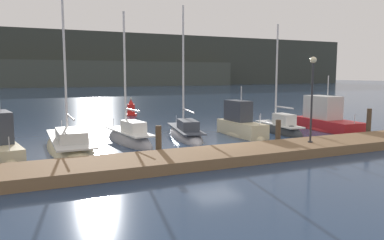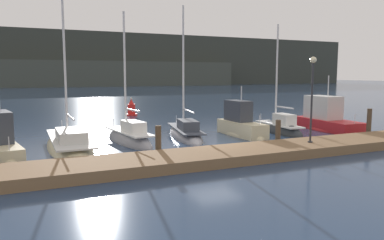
% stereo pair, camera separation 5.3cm
% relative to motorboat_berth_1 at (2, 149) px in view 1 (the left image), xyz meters
% --- Properties ---
extents(ground_plane, '(400.00, 400.00, 0.00)m').
position_rel_motorboat_berth_1_xyz_m(ground_plane, '(10.06, -2.56, -0.36)').
color(ground_plane, navy).
extents(dock, '(26.53, 2.80, 0.45)m').
position_rel_motorboat_berth_1_xyz_m(dock, '(10.06, -5.01, -0.14)').
color(dock, brown).
rests_on(dock, ground).
extents(mooring_pile_1, '(0.28, 0.28, 1.52)m').
position_rel_motorboat_berth_1_xyz_m(mooring_pile_1, '(6.67, -3.36, 0.40)').
color(mooring_pile_1, '#4C3D2D').
rests_on(mooring_pile_1, ground).
extents(mooring_pile_2, '(0.28, 0.28, 1.45)m').
position_rel_motorboat_berth_1_xyz_m(mooring_pile_2, '(13.44, -3.36, 0.36)').
color(mooring_pile_2, '#4C3D2D').
rests_on(mooring_pile_2, ground).
extents(mooring_pile_3, '(0.28, 0.28, 1.81)m').
position_rel_motorboat_berth_1_xyz_m(mooring_pile_3, '(20.22, -3.36, 0.54)').
color(mooring_pile_3, '#4C3D2D').
rests_on(mooring_pile_3, ground).
extents(motorboat_berth_1, '(2.23, 4.96, 4.28)m').
position_rel_motorboat_berth_1_xyz_m(motorboat_berth_1, '(0.00, 0.00, 0.00)').
color(motorboat_berth_1, beige).
rests_on(motorboat_berth_1, ground).
extents(sailboat_berth_2, '(2.23, 8.32, 10.52)m').
position_rel_motorboat_berth_1_xyz_m(sailboat_berth_2, '(3.14, 0.74, -0.25)').
color(sailboat_berth_2, beige).
rests_on(sailboat_berth_2, ground).
extents(sailboat_berth_3, '(2.13, 5.64, 8.15)m').
position_rel_motorboat_berth_1_xyz_m(sailboat_berth_3, '(6.44, 1.05, -0.24)').
color(sailboat_berth_3, gray).
rests_on(sailboat_berth_3, ground).
extents(sailboat_berth_4, '(2.81, 6.62, 8.74)m').
position_rel_motorboat_berth_1_xyz_m(sailboat_berth_4, '(10.16, 1.63, -0.25)').
color(sailboat_berth_4, gray).
rests_on(sailboat_berth_4, ground).
extents(motorboat_berth_5, '(1.51, 4.58, 3.69)m').
position_rel_motorboat_berth_1_xyz_m(motorboat_berth_5, '(13.62, 0.70, 0.06)').
color(motorboat_berth_5, beige).
rests_on(motorboat_berth_5, ground).
extents(sailboat_berth_6, '(1.68, 5.18, 7.94)m').
position_rel_motorboat_berth_1_xyz_m(sailboat_berth_6, '(16.59, 0.69, -0.24)').
color(sailboat_berth_6, '#2D3338').
rests_on(sailboat_berth_6, ground).
extents(motorboat_berth_7, '(2.43, 6.03, 4.25)m').
position_rel_motorboat_berth_1_xyz_m(motorboat_berth_7, '(20.47, 0.41, 0.13)').
color(motorboat_berth_7, red).
rests_on(motorboat_berth_7, ground).
extents(channel_buoy, '(1.08, 1.08, 1.71)m').
position_rel_motorboat_berth_1_xyz_m(channel_buoy, '(10.30, 15.08, 0.25)').
color(channel_buoy, red).
rests_on(channel_buoy, ground).
extents(dock_lamppost, '(0.32, 0.32, 4.29)m').
position_rel_motorboat_berth_1_xyz_m(dock_lamppost, '(14.21, -5.00, 2.94)').
color(dock_lamppost, '#2D2D33').
rests_on(dock_lamppost, dock).
extents(hillside_backdrop, '(240.00, 23.00, 18.29)m').
position_rel_motorboat_berth_1_xyz_m(hillside_backdrop, '(8.48, 115.21, 8.06)').
color(hillside_backdrop, '#333833').
rests_on(hillside_backdrop, ground).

